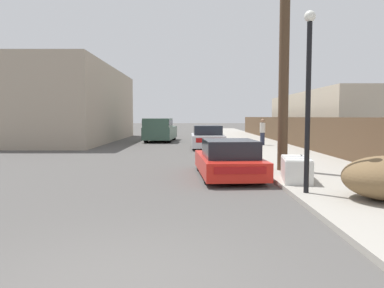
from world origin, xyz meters
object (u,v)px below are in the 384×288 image
(utility_pole, at_px, (283,33))
(street_lamp, at_px, (307,87))
(car_parked_mid, at_px, (206,138))
(pickup_truck, at_px, (158,130))
(parked_sports_car_red, at_px, (227,160))
(discarded_fridge, at_px, (294,169))
(pedestrian, at_px, (261,132))

(utility_pole, bearing_deg, street_lamp, -95.26)
(utility_pole, xyz_separation_m, street_lamp, (-0.35, -3.82, -2.07))
(car_parked_mid, height_order, street_lamp, street_lamp)
(pickup_truck, bearing_deg, parked_sports_car_red, 105.43)
(car_parked_mid, bearing_deg, discarded_fridge, -81.36)
(car_parked_mid, bearing_deg, parked_sports_car_red, -89.48)
(car_parked_mid, relative_size, pickup_truck, 0.81)
(parked_sports_car_red, relative_size, car_parked_mid, 1.00)
(discarded_fridge, xyz_separation_m, utility_pole, (0.12, 2.12, 4.23))
(street_lamp, bearing_deg, pickup_truck, 104.43)
(car_parked_mid, distance_m, utility_pole, 11.11)
(pickup_truck, xyz_separation_m, utility_pole, (5.56, -16.42, 3.77))
(street_lamp, height_order, pedestrian, street_lamp)
(parked_sports_car_red, xyz_separation_m, street_lamp, (1.55, -3.08, 2.06))
(discarded_fridge, height_order, pickup_truck, pickup_truck)
(parked_sports_car_red, xyz_separation_m, pickup_truck, (-3.65, 17.16, 0.36))
(discarded_fridge, relative_size, street_lamp, 0.41)
(discarded_fridge, height_order, street_lamp, street_lamp)
(pedestrian, bearing_deg, discarded_fridge, -96.66)
(discarded_fridge, xyz_separation_m, pickup_truck, (-5.44, 18.54, 0.46))
(discarded_fridge, distance_m, parked_sports_car_red, 2.26)
(discarded_fridge, distance_m, street_lamp, 2.76)
(discarded_fridge, relative_size, pickup_truck, 0.32)
(utility_pole, height_order, pedestrian, utility_pole)
(pickup_truck, bearing_deg, pedestrian, 146.77)
(car_parked_mid, height_order, pickup_truck, pickup_truck)
(utility_pole, bearing_deg, discarded_fridge, -93.33)
(discarded_fridge, relative_size, parked_sports_car_red, 0.40)
(utility_pole, relative_size, street_lamp, 2.11)
(pedestrian, bearing_deg, pickup_truck, 143.35)
(parked_sports_car_red, distance_m, street_lamp, 4.02)
(pickup_truck, height_order, pedestrian, pickup_truck)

